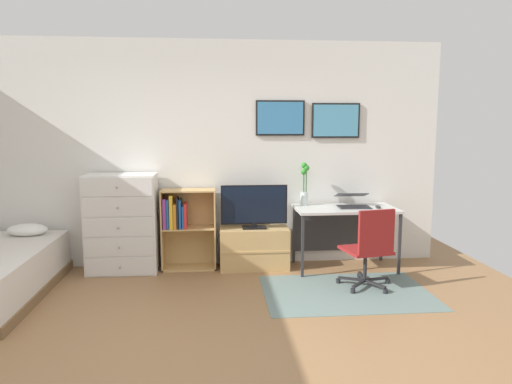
# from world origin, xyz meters

# --- Properties ---
(ground_plane) EXTENTS (7.20, 7.20, 0.00)m
(ground_plane) POSITION_xyz_m (0.00, 0.00, 0.00)
(ground_plane) COLOR #936B44
(wall_back_with_posters) EXTENTS (6.12, 0.09, 2.70)m
(wall_back_with_posters) POSITION_xyz_m (0.02, 2.43, 1.36)
(wall_back_with_posters) COLOR silver
(wall_back_with_posters) RESTS_ON ground_plane
(area_rug) EXTENTS (1.70, 1.20, 0.01)m
(area_rug) POSITION_xyz_m (1.63, 1.23, 0.00)
(area_rug) COLOR slate
(area_rug) RESTS_ON ground_plane
(dresser) EXTENTS (0.80, 0.46, 1.15)m
(dresser) POSITION_xyz_m (-0.78, 2.15, 0.57)
(dresser) COLOR silver
(dresser) RESTS_ON ground_plane
(bookshelf) EXTENTS (0.63, 0.30, 0.95)m
(bookshelf) POSITION_xyz_m (-0.08, 2.22, 0.55)
(bookshelf) COLOR tan
(bookshelf) RESTS_ON ground_plane
(tv_stand) EXTENTS (0.82, 0.41, 0.49)m
(tv_stand) POSITION_xyz_m (0.75, 2.17, 0.24)
(tv_stand) COLOR tan
(tv_stand) RESTS_ON ground_plane
(television) EXTENTS (0.78, 0.16, 0.52)m
(television) POSITION_xyz_m (0.75, 2.15, 0.74)
(television) COLOR black
(television) RESTS_ON tv_stand
(desk) EXTENTS (1.18, 0.64, 0.74)m
(desk) POSITION_xyz_m (1.83, 2.13, 0.61)
(desk) COLOR silver
(desk) RESTS_ON ground_plane
(office_chair) EXTENTS (0.58, 0.57, 0.86)m
(office_chair) POSITION_xyz_m (1.89, 1.31, 0.46)
(office_chair) COLOR #232326
(office_chair) RESTS_ON ground_plane
(laptop) EXTENTS (0.39, 0.42, 0.16)m
(laptop) POSITION_xyz_m (1.93, 2.11, 0.80)
(laptop) COLOR #333338
(laptop) RESTS_ON desk
(computer_mouse) EXTENTS (0.06, 0.10, 0.03)m
(computer_mouse) POSITION_xyz_m (2.19, 1.97, 0.76)
(computer_mouse) COLOR #262628
(computer_mouse) RESTS_ON desk
(bamboo_vase) EXTENTS (0.11, 0.09, 0.52)m
(bamboo_vase) POSITION_xyz_m (1.37, 2.25, 0.98)
(bamboo_vase) COLOR silver
(bamboo_vase) RESTS_ON desk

